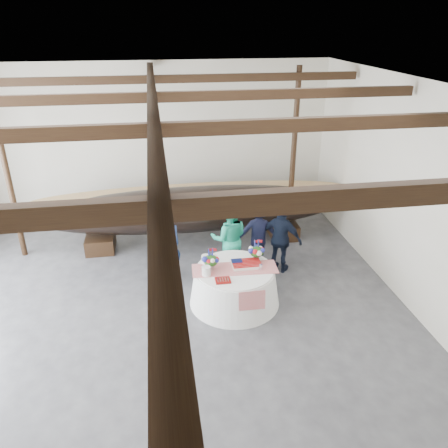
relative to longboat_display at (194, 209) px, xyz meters
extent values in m
cube|color=#3D3D42|center=(-0.88, -4.06, -0.98)|extent=(10.00, 12.00, 0.01)
cube|color=silver|center=(-0.88, 1.94, 1.27)|extent=(10.00, 0.02, 4.50)
cube|color=silver|center=(4.12, -4.06, 1.27)|extent=(0.02, 12.00, 4.50)
cube|color=white|center=(-0.88, -4.06, 3.52)|extent=(10.00, 12.00, 0.01)
cube|color=black|center=(-0.88, -7.56, 3.27)|extent=(9.80, 0.12, 0.18)
cube|color=black|center=(-0.88, -5.06, 3.27)|extent=(9.80, 0.12, 0.18)
cube|color=black|center=(-0.88, -2.56, 3.27)|extent=(9.80, 0.12, 0.18)
cube|color=black|center=(-0.88, -0.06, 3.27)|extent=(9.80, 0.12, 0.18)
cube|color=black|center=(-0.88, -4.06, 3.40)|extent=(0.15, 11.76, 0.15)
cylinder|color=black|center=(-4.38, 0.00, 1.27)|extent=(0.14, 0.14, 4.50)
cylinder|color=black|center=(2.62, 0.00, 1.27)|extent=(0.14, 0.14, 4.50)
cube|color=black|center=(-2.46, 0.00, -0.78)|extent=(0.72, 0.92, 0.41)
cube|color=black|center=(2.46, 0.00, -0.78)|extent=(0.72, 0.92, 0.41)
ellipsoid|color=black|center=(0.00, 0.00, -0.01)|extent=(8.20, 1.64, 1.13)
cube|color=#9E7A4C|center=(0.00, 0.00, 0.30)|extent=(6.56, 1.08, 0.06)
cone|color=white|center=(0.57, -2.88, -0.59)|extent=(1.90, 1.90, 0.79)
cylinder|color=white|center=(0.57, -2.88, -0.19)|extent=(1.61, 1.61, 0.04)
cube|color=red|center=(0.57, -2.88, -0.16)|extent=(1.78, 0.64, 0.01)
cube|color=white|center=(0.83, -2.81, -0.13)|extent=(0.60, 0.40, 0.07)
cylinder|color=white|center=(-0.04, -3.03, -0.07)|extent=(0.18, 0.18, 0.19)
cylinder|color=white|center=(0.01, -2.56, -0.07)|extent=(0.18, 0.18, 0.18)
cube|color=maroon|center=(0.26, -3.30, -0.15)|extent=(0.30, 0.24, 0.03)
cone|color=silver|center=(1.09, -3.00, -0.11)|extent=(0.09, 0.09, 0.12)
imported|color=navy|center=(-0.73, -1.73, -0.16)|extent=(0.72, 0.65, 1.65)
imported|color=#20A985|center=(0.66, -1.67, -0.09)|extent=(0.95, 0.78, 1.79)
imported|color=black|center=(1.41, -1.41, -0.11)|extent=(1.20, 0.78, 1.75)
imported|color=black|center=(1.87, -1.79, -0.13)|extent=(1.04, 0.94, 1.70)
camera|label=1|loc=(-0.88, -10.50, 4.52)|focal=35.00mm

